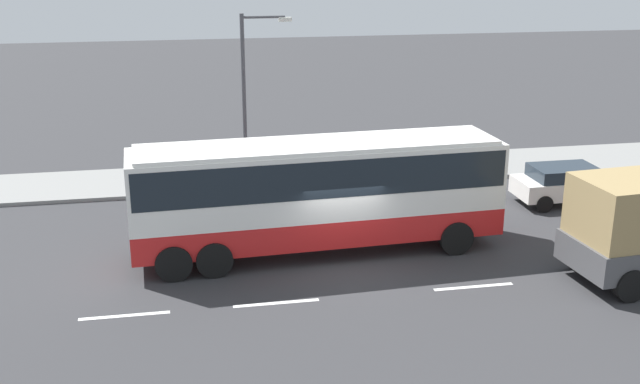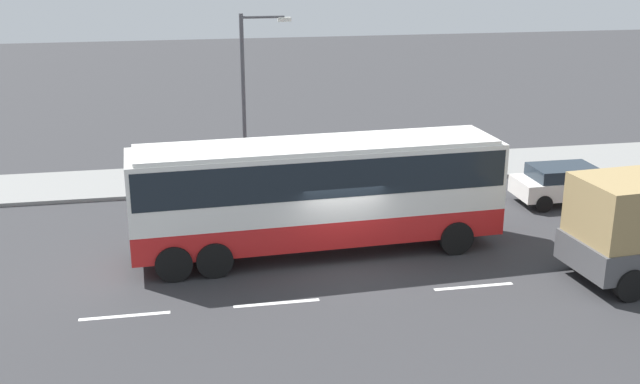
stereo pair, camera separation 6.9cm
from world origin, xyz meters
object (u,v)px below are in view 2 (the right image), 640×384
object	(u,v)px
pedestrian_near_curb	(434,152)
car_white_minivan	(569,183)
street_lamp	(249,89)
coach_bus	(318,186)

from	to	relation	value
pedestrian_near_curb	car_white_minivan	bearing A→B (deg)	27.06
car_white_minivan	pedestrian_near_curb	bearing A→B (deg)	132.58
car_white_minivan	street_lamp	size ratio (longest dim) A/B	0.64
coach_bus	street_lamp	xyz separation A→B (m)	(-1.43, 6.92, 1.87)
coach_bus	car_white_minivan	bearing A→B (deg)	14.07
coach_bus	street_lamp	bearing A→B (deg)	98.99
coach_bus	car_white_minivan	world-z (taller)	coach_bus
car_white_minivan	street_lamp	distance (m)	12.84
car_white_minivan	coach_bus	bearing A→B (deg)	-163.46
coach_bus	street_lamp	world-z (taller)	street_lamp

